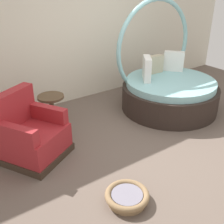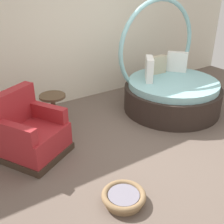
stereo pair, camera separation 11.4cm
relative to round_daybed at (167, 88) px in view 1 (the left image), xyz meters
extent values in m
cube|color=#66564C|center=(-1.05, -0.78, -0.40)|extent=(8.00, 8.00, 0.02)
cube|color=silver|center=(-1.05, 1.42, 1.07)|extent=(8.00, 0.12, 2.93)
cylinder|color=#2D231E|center=(0.00, -0.07, -0.16)|extent=(1.79, 1.79, 0.46)
cylinder|color=#8CC6CC|center=(0.00, -0.07, 0.13)|extent=(1.65, 1.65, 0.12)
torus|color=#8CC6CC|center=(0.00, 0.42, 0.70)|extent=(1.78, 0.08, 1.78)
cube|color=white|center=(0.42, 0.29, 0.39)|extent=(0.34, 0.38, 0.39)
cube|color=#BCB293|center=(0.02, 0.41, 0.36)|extent=(0.35, 0.14, 0.34)
cube|color=white|center=(-0.37, 0.20, 0.40)|extent=(0.34, 0.41, 0.42)
cube|color=#38281E|center=(-2.69, -0.11, -0.34)|extent=(1.09, 1.09, 0.10)
cube|color=#A32328|center=(-2.69, -0.11, -0.12)|extent=(1.04, 1.04, 0.34)
cube|color=#A32328|center=(-2.84, 0.16, 0.30)|extent=(0.74, 0.52, 0.50)
cube|color=#A32328|center=(-2.96, -0.27, 0.16)|extent=(0.44, 0.65, 0.22)
cube|color=#A32328|center=(-2.41, 0.05, 0.16)|extent=(0.44, 0.65, 0.22)
cylinder|color=#8E704C|center=(-2.17, -1.55, -0.36)|extent=(0.44, 0.44, 0.06)
torus|color=#8E704C|center=(-2.17, -1.55, -0.30)|extent=(0.51, 0.51, 0.07)
cylinder|color=gray|center=(-2.17, -1.55, -0.31)|extent=(0.36, 0.36, 0.05)
cylinder|color=brown|center=(-2.07, 0.65, -0.15)|extent=(0.08, 0.08, 0.48)
cylinder|color=brown|center=(-2.07, 0.65, 0.11)|extent=(0.44, 0.44, 0.04)
camera|label=1|loc=(-3.68, -3.42, 1.95)|focal=44.67mm
camera|label=2|loc=(-3.59, -3.48, 1.95)|focal=44.67mm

